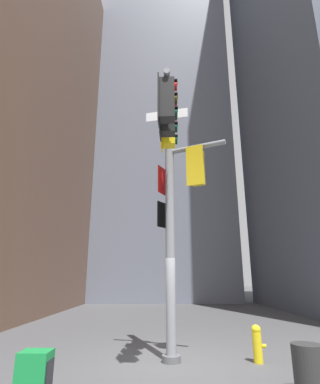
{
  "coord_description": "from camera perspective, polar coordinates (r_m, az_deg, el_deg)",
  "views": [
    {
      "loc": [
        -0.14,
        -8.2,
        2.02
      ],
      "look_at": [
        -0.28,
        0.09,
        4.37
      ],
      "focal_mm": 28.06,
      "sensor_mm": 36.0,
      "label": 1
    }
  ],
  "objects": [
    {
      "name": "signal_pole_assembly",
      "position": [
        8.05,
        2.47,
        4.25
      ],
      "size": [
        2.23,
        2.88,
        7.87
      ],
      "color": "gray",
      "rests_on": "ground"
    },
    {
      "name": "ground",
      "position": [
        8.44,
        2.18,
        -29.63
      ],
      "size": [
        120.0,
        120.0,
        0.0
      ],
      "primitive_type": "plane",
      "color": "#474749"
    },
    {
      "name": "trash_bin",
      "position": [
        6.8,
        26.49,
        -27.95
      ],
      "size": [
        0.55,
        0.55,
        0.84
      ],
      "primitive_type": "cylinder",
      "color": "#2D2D2D",
      "rests_on": "ground"
    },
    {
      "name": "fire_hydrant",
      "position": [
        8.61,
        17.99,
        -25.58
      ],
      "size": [
        0.33,
        0.23,
        0.87
      ],
      "color": "yellow",
      "rests_on": "ground"
    },
    {
      "name": "building_mid_block",
      "position": [
        39.35,
        0.48,
        22.79
      ],
      "size": [
        12.65,
        12.65,
        53.12
      ],
      "primitive_type": "cube",
      "color": "slate",
      "rests_on": "ground"
    }
  ]
}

